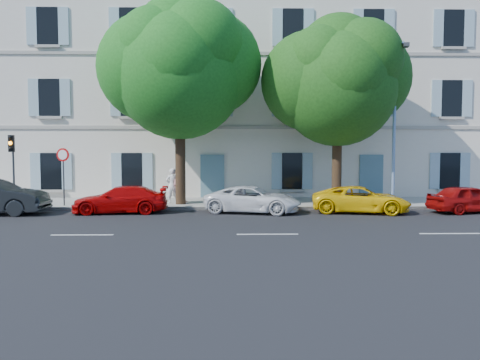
{
  "coord_description": "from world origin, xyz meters",
  "views": [
    {
      "loc": [
        -1.21,
        -19.06,
        2.73
      ],
      "look_at": [
        -0.77,
        2.0,
        1.4
      ],
      "focal_mm": 35.0,
      "sensor_mm": 36.0,
      "label": 1
    }
  ],
  "objects_px": {
    "tree_right": "(338,87)",
    "traffic_light": "(12,155)",
    "street_lamp": "(395,116)",
    "pedestrian_a": "(172,186)",
    "car_white_coupe": "(253,199)",
    "car_yellow_supercar": "(361,199)",
    "tree_left": "(180,74)",
    "pedestrian_b": "(179,186)",
    "car_red_coupe": "(120,200)",
    "road_sign": "(63,164)",
    "car_red_hatchback": "(468,199)"
  },
  "relations": [
    {
      "from": "car_red_hatchback",
      "to": "pedestrian_b",
      "type": "distance_m",
      "value": 13.31
    },
    {
      "from": "car_yellow_supercar",
      "to": "street_lamp",
      "type": "height_order",
      "value": "street_lamp"
    },
    {
      "from": "car_yellow_supercar",
      "to": "car_white_coupe",
      "type": "bearing_deg",
      "value": 100.3
    },
    {
      "from": "car_white_coupe",
      "to": "traffic_light",
      "type": "xyz_separation_m",
      "value": [
        -10.97,
        1.18,
        1.94
      ]
    },
    {
      "from": "traffic_light",
      "to": "pedestrian_b",
      "type": "bearing_deg",
      "value": 11.75
    },
    {
      "from": "tree_left",
      "to": "pedestrian_a",
      "type": "relative_size",
      "value": 5.61
    },
    {
      "from": "car_yellow_supercar",
      "to": "tree_left",
      "type": "distance_m",
      "value": 10.21
    },
    {
      "from": "car_yellow_supercar",
      "to": "pedestrian_b",
      "type": "height_order",
      "value": "pedestrian_b"
    },
    {
      "from": "street_lamp",
      "to": "pedestrian_a",
      "type": "xyz_separation_m",
      "value": [
        -10.52,
        1.41,
        -3.3
      ]
    },
    {
      "from": "car_white_coupe",
      "to": "traffic_light",
      "type": "distance_m",
      "value": 11.2
    },
    {
      "from": "car_red_coupe",
      "to": "car_yellow_supercar",
      "type": "distance_m",
      "value": 10.52
    },
    {
      "from": "tree_right",
      "to": "traffic_light",
      "type": "xyz_separation_m",
      "value": [
        -15.13,
        -0.93,
        -3.23
      ]
    },
    {
      "from": "car_white_coupe",
      "to": "pedestrian_a",
      "type": "distance_m",
      "value": 4.69
    },
    {
      "from": "traffic_light",
      "to": "pedestrian_b",
      "type": "relative_size",
      "value": 2.01
    },
    {
      "from": "car_red_coupe",
      "to": "traffic_light",
      "type": "relative_size",
      "value": 1.24
    },
    {
      "from": "car_white_coupe",
      "to": "road_sign",
      "type": "height_order",
      "value": "road_sign"
    },
    {
      "from": "tree_left",
      "to": "street_lamp",
      "type": "xyz_separation_m",
      "value": [
        10.06,
        -0.9,
        -2.04
      ]
    },
    {
      "from": "car_red_hatchback",
      "to": "road_sign",
      "type": "bearing_deg",
      "value": 71.27
    },
    {
      "from": "car_yellow_supercar",
      "to": "traffic_light",
      "type": "distance_m",
      "value": 15.86
    },
    {
      "from": "traffic_light",
      "to": "pedestrian_a",
      "type": "height_order",
      "value": "traffic_light"
    },
    {
      "from": "car_yellow_supercar",
      "to": "pedestrian_b",
      "type": "distance_m",
      "value": 8.73
    },
    {
      "from": "car_white_coupe",
      "to": "road_sign",
      "type": "xyz_separation_m",
      "value": [
        -8.82,
        1.62,
        1.51
      ]
    },
    {
      "from": "road_sign",
      "to": "pedestrian_a",
      "type": "bearing_deg",
      "value": 11.62
    },
    {
      "from": "car_white_coupe",
      "to": "street_lamp",
      "type": "height_order",
      "value": "street_lamp"
    },
    {
      "from": "pedestrian_a",
      "to": "street_lamp",
      "type": "bearing_deg",
      "value": 157.04
    },
    {
      "from": "car_yellow_supercar",
      "to": "pedestrian_a",
      "type": "bearing_deg",
      "value": 83.89
    },
    {
      "from": "road_sign",
      "to": "street_lamp",
      "type": "distance_m",
      "value": 15.64
    },
    {
      "from": "pedestrian_a",
      "to": "pedestrian_b",
      "type": "distance_m",
      "value": 0.35
    },
    {
      "from": "car_red_hatchback",
      "to": "tree_left",
      "type": "height_order",
      "value": "tree_left"
    },
    {
      "from": "car_red_hatchback",
      "to": "road_sign",
      "type": "relative_size",
      "value": 1.33
    },
    {
      "from": "car_white_coupe",
      "to": "road_sign",
      "type": "distance_m",
      "value": 9.09
    },
    {
      "from": "pedestrian_b",
      "to": "car_red_coupe",
      "type": "bearing_deg",
      "value": 59.28
    },
    {
      "from": "car_red_hatchback",
      "to": "tree_left",
      "type": "relative_size",
      "value": 0.37
    },
    {
      "from": "street_lamp",
      "to": "pedestrian_b",
      "type": "relative_size",
      "value": 4.5
    },
    {
      "from": "tree_right",
      "to": "street_lamp",
      "type": "bearing_deg",
      "value": -19.46
    },
    {
      "from": "tree_left",
      "to": "street_lamp",
      "type": "bearing_deg",
      "value": -5.11
    },
    {
      "from": "tree_left",
      "to": "car_yellow_supercar",
      "type": "bearing_deg",
      "value": -15.42
    },
    {
      "from": "car_yellow_supercar",
      "to": "car_red_hatchback",
      "type": "distance_m",
      "value": 4.73
    },
    {
      "from": "car_red_hatchback",
      "to": "tree_left",
      "type": "distance_m",
      "value": 14.27
    },
    {
      "from": "car_red_coupe",
      "to": "street_lamp",
      "type": "distance_m",
      "value": 13.06
    },
    {
      "from": "tree_left",
      "to": "traffic_light",
      "type": "bearing_deg",
      "value": -172.86
    },
    {
      "from": "traffic_light",
      "to": "car_red_hatchback",
      "type": "bearing_deg",
      "value": -3.83
    },
    {
      "from": "pedestrian_a",
      "to": "car_yellow_supercar",
      "type": "bearing_deg",
      "value": 146.9
    },
    {
      "from": "car_red_hatchback",
      "to": "pedestrian_a",
      "type": "distance_m",
      "value": 13.62
    },
    {
      "from": "pedestrian_b",
      "to": "car_yellow_supercar",
      "type": "bearing_deg",
      "value": 169.82
    },
    {
      "from": "street_lamp",
      "to": "tree_left",
      "type": "bearing_deg",
      "value": 174.89
    },
    {
      "from": "car_red_coupe",
      "to": "car_yellow_supercar",
      "type": "relative_size",
      "value": 0.97
    },
    {
      "from": "tree_right",
      "to": "car_red_hatchback",
      "type": "bearing_deg",
      "value": -23.48
    },
    {
      "from": "car_white_coupe",
      "to": "pedestrian_a",
      "type": "xyz_separation_m",
      "value": [
        -3.86,
        2.64,
        0.42
      ]
    },
    {
      "from": "tree_left",
      "to": "traffic_light",
      "type": "distance_m",
      "value": 8.53
    }
  ]
}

